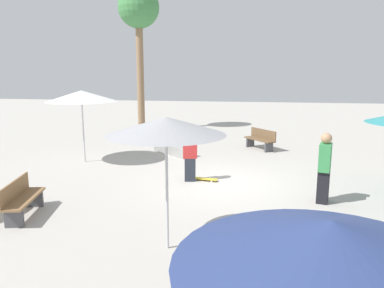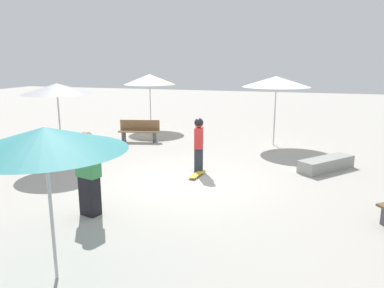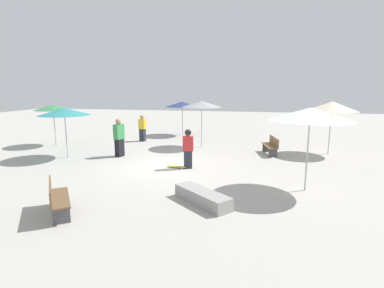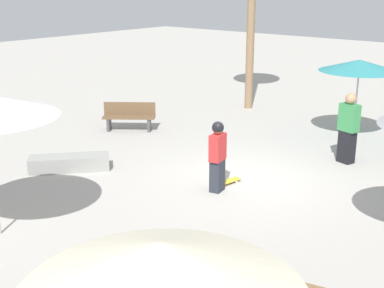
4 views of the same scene
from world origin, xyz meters
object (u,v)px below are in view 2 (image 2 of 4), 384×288
at_px(bench_far, 139,131).
at_px(shade_umbrella_teal, 45,139).
at_px(shade_umbrella_cream, 150,79).
at_px(concrete_ledge, 326,164).
at_px(skater_main, 199,143).
at_px(shade_umbrella_white, 276,82).
at_px(skateboard, 197,174).
at_px(shade_umbrella_grey, 57,89).
at_px(bystander_far, 89,174).

xyz_separation_m(bench_far, shade_umbrella_teal, (9.24, 2.85, 1.71)).
bearing_deg(bench_far, shade_umbrella_cream, -88.65).
relative_size(concrete_ledge, bench_far, 1.10).
bearing_deg(shade_umbrella_cream, bench_far, 13.57).
bearing_deg(skater_main, shade_umbrella_teal, -16.61).
height_order(concrete_ledge, shade_umbrella_teal, shade_umbrella_teal).
bearing_deg(concrete_ledge, bench_far, -106.66).
bearing_deg(shade_umbrella_white, skateboard, -20.34).
relative_size(shade_umbrella_teal, shade_umbrella_grey, 0.92).
bearing_deg(concrete_ledge, shade_umbrella_teal, -30.12).
xyz_separation_m(skateboard, bench_far, (-3.79, -3.49, 0.37)).
bearing_deg(shade_umbrella_cream, skater_main, 33.69).
bearing_deg(shade_umbrella_white, skater_main, -23.12).
xyz_separation_m(concrete_ledge, shade_umbrella_teal, (7.15, -4.15, 1.95)).
height_order(skateboard, concrete_ledge, concrete_ledge).
bearing_deg(shade_umbrella_teal, shade_umbrella_grey, -145.37).
height_order(concrete_ledge, shade_umbrella_cream, shade_umbrella_cream).
bearing_deg(skater_main, skateboard, -1.40).
relative_size(shade_umbrella_white, bystander_far, 1.45).
bearing_deg(skateboard, shade_umbrella_white, 168.66).
relative_size(concrete_ledge, shade_umbrella_cream, 0.71).
bearing_deg(skateboard, bench_far, -128.42).
bearing_deg(skateboard, shade_umbrella_cream, -138.65).
height_order(skateboard, shade_umbrella_teal, shade_umbrella_teal).
xyz_separation_m(shade_umbrella_cream, bystander_far, (9.76, 2.73, -1.43)).
bearing_deg(skateboard, shade_umbrella_teal, 2.32).
bearing_deg(bystander_far, skater_main, 85.19).
distance_m(skateboard, bench_far, 5.17).
distance_m(concrete_ledge, shade_umbrella_teal, 8.49).
height_order(bench_far, bystander_far, bystander_far).
height_order(skater_main, shade_umbrella_grey, shade_umbrella_grey).
xyz_separation_m(skater_main, shade_umbrella_grey, (0.29, -4.43, 1.48)).
height_order(concrete_ledge, bench_far, bench_far).
distance_m(concrete_ledge, shade_umbrella_grey, 8.44).
bearing_deg(shade_umbrella_grey, concrete_ledge, 100.98).
bearing_deg(bystander_far, bench_far, 121.91).
xyz_separation_m(bench_far, shade_umbrella_white, (-0.87, 5.22, 1.99)).
distance_m(shade_umbrella_white, shade_umbrella_grey, 7.70).
bearing_deg(shade_umbrella_teal, shade_umbrella_white, 166.83).
bearing_deg(shade_umbrella_teal, shade_umbrella_cream, -163.68).
bearing_deg(bench_far, shade_umbrella_white, 177.30).
distance_m(shade_umbrella_teal, shade_umbrella_cream, 12.51).
relative_size(skateboard, bystander_far, 0.46).
bearing_deg(shade_umbrella_grey, shade_umbrella_cream, 176.89).
height_order(shade_umbrella_grey, bystander_far, shade_umbrella_grey).
xyz_separation_m(concrete_ledge, shade_umbrella_white, (-2.97, -1.78, 2.23)).
bearing_deg(concrete_ledge, shade_umbrella_white, -149.06).
height_order(skateboard, bystander_far, bystander_far).
bearing_deg(skater_main, shade_umbrella_white, 145.74).
bearing_deg(bench_far, bystander_far, 94.19).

